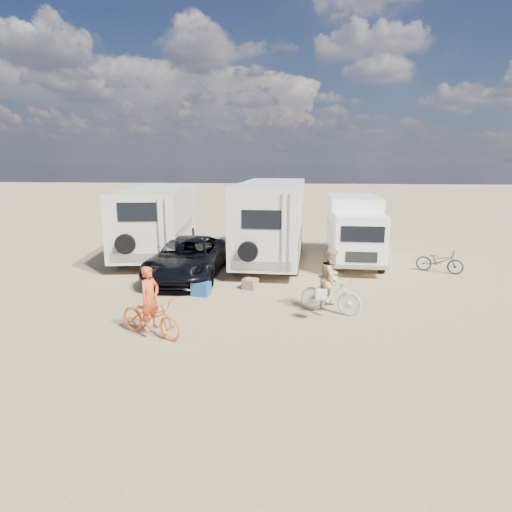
# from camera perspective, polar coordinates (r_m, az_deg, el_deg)

# --- Properties ---
(ground) EXTENTS (140.00, 140.00, 0.00)m
(ground) POSITION_cam_1_polar(r_m,az_deg,el_deg) (12.20, -1.11, -7.88)
(ground) COLOR tan
(ground) RESTS_ON ground
(rv_main) EXTENTS (2.77, 7.37, 3.39)m
(rv_main) POSITION_cam_1_polar(r_m,az_deg,el_deg) (18.23, 2.13, 4.51)
(rv_main) COLOR white
(rv_main) RESTS_ON ground
(rv_left) EXTENTS (3.64, 8.26, 3.06)m
(rv_left) POSITION_cam_1_polar(r_m,az_deg,el_deg) (20.19, -12.85, 4.52)
(rv_left) COLOR silver
(rv_left) RESTS_ON ground
(box_truck) EXTENTS (2.19, 5.49, 2.78)m
(box_truck) POSITION_cam_1_polar(r_m,az_deg,el_deg) (18.49, 13.01, 3.34)
(box_truck) COLOR white
(box_truck) RESTS_ON ground
(dark_suv) EXTENTS (2.52, 5.28, 1.45)m
(dark_suv) POSITION_cam_1_polar(r_m,az_deg,el_deg) (16.10, -9.15, -0.25)
(dark_suv) COLOR black
(dark_suv) RESTS_ON ground
(bike_man) EXTENTS (2.01, 1.39, 1.00)m
(bike_man) POSITION_cam_1_polar(r_m,az_deg,el_deg) (10.98, -13.88, -7.88)
(bike_man) COLOR orange
(bike_man) RESTS_ON ground
(bike_woman) EXTENTS (1.85, 1.14, 1.08)m
(bike_woman) POSITION_cam_1_polar(r_m,az_deg,el_deg) (12.37, 9.95, -5.16)
(bike_woman) COLOR beige
(bike_woman) RESTS_ON ground
(rider_man) EXTENTS (0.59, 0.69, 1.60)m
(rider_man) POSITION_cam_1_polar(r_m,az_deg,el_deg) (10.88, -13.96, -6.39)
(rider_man) COLOR #D04A22
(rider_man) RESTS_ON ground
(rider_woman) EXTENTS (0.92, 1.02, 1.72)m
(rider_woman) POSITION_cam_1_polar(r_m,az_deg,el_deg) (12.27, 10.01, -3.72)
(rider_woman) COLOR tan
(rider_woman) RESTS_ON ground
(bike_parked) EXTENTS (1.83, 1.28, 0.91)m
(bike_parked) POSITION_cam_1_polar(r_m,az_deg,el_deg) (18.05, 23.34, -0.62)
(bike_parked) COLOR #232624
(bike_parked) RESTS_ON ground
(cooler) EXTENTS (0.63, 0.51, 0.45)m
(cooler) POSITION_cam_1_polar(r_m,az_deg,el_deg) (13.93, -7.35, -4.37)
(cooler) COLOR navy
(cooler) RESTS_ON ground
(crate) EXTENTS (0.56, 0.56, 0.35)m
(crate) POSITION_cam_1_polar(r_m,az_deg,el_deg) (14.53, -0.79, -3.75)
(crate) COLOR #8B6549
(crate) RESTS_ON ground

